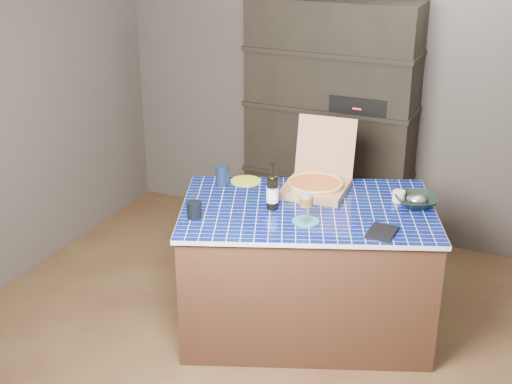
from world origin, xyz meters
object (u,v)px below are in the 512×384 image
at_px(dvd_case, 382,232).
at_px(wine_glass, 306,200).
at_px(mead_bottle, 273,191).
at_px(bowl, 416,201).
at_px(pizza_box, 316,182).
at_px(kitchen_island, 306,268).

bearing_deg(dvd_case, wine_glass, -175.36).
height_order(mead_bottle, dvd_case, mead_bottle).
height_order(wine_glass, dvd_case, wine_glass).
height_order(mead_bottle, bowl, mead_bottle).
relative_size(wine_glass, bowl, 0.75).
distance_m(mead_bottle, wine_glass, 0.25).
bearing_deg(bowl, pizza_box, -177.82).
relative_size(kitchen_island, pizza_box, 3.55).
relative_size(kitchen_island, mead_bottle, 6.14).
bearing_deg(dvd_case, mead_bottle, 175.35).
bearing_deg(mead_bottle, pizza_box, 68.13).
distance_m(pizza_box, bowl, 0.60).
height_order(kitchen_island, bowl, bowl).
distance_m(dvd_case, bowl, 0.45).
distance_m(pizza_box, mead_bottle, 0.38).
relative_size(dvd_case, bowl, 0.80).
relative_size(mead_bottle, dvd_case, 1.43).
distance_m(wine_glass, dvd_case, 0.44).
height_order(pizza_box, dvd_case, pizza_box).
distance_m(kitchen_island, wine_glass, 0.56).
bearing_deg(dvd_case, kitchen_island, 162.44).
relative_size(mead_bottle, wine_glass, 1.51).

